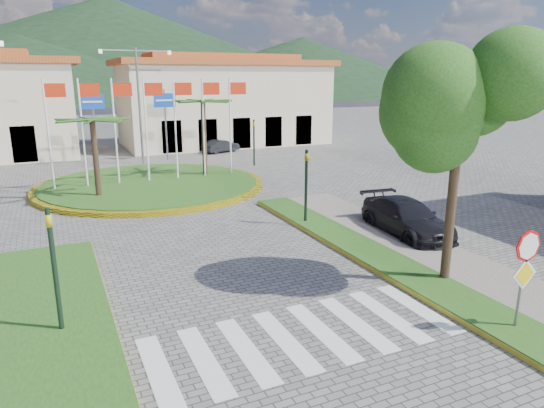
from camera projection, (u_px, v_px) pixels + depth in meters
name	position (u px, v px, depth m)	size (l,w,h in m)	color
verge_right	(512.00, 329.00, 11.84)	(1.60, 28.00, 0.18)	#254E16
median_left	(0.00, 354.00, 10.79)	(5.00, 14.00, 0.18)	#254E16
crosswalk	(300.00, 337.00, 11.68)	(8.00, 3.00, 0.01)	silver
roundabout_island	(151.00, 184.00, 27.45)	(12.70, 12.70, 6.00)	yellow
stop_sign	(525.00, 264.00, 11.42)	(0.80, 0.11, 2.65)	slate
deciduous_tree	(461.00, 110.00, 13.46)	(3.60, 3.60, 6.80)	black
traffic_light_left	(54.00, 260.00, 11.28)	(0.15, 0.18, 3.20)	black
traffic_light_right	(306.00, 180.00, 20.03)	(0.15, 0.18, 3.20)	black
traffic_light_far	(254.00, 138.00, 33.75)	(0.18, 0.15, 3.20)	black
direction_sign_west	(94.00, 114.00, 33.66)	(1.60, 0.14, 5.20)	slate
direction_sign_east	(165.00, 112.00, 35.69)	(1.60, 0.14, 5.20)	slate
street_lamp_centre	(139.00, 100.00, 33.78)	(4.80, 0.16, 8.00)	slate
building_right	(224.00, 101.00, 44.60)	(19.08, 9.54, 8.05)	beige
hill_far_mid	(109.00, 47.00, 150.96)	(180.00, 180.00, 30.00)	black
hill_far_east	(302.00, 67.00, 152.77)	(120.00, 120.00, 18.00)	black
hill_near_back	(18.00, 68.00, 116.28)	(110.00, 110.00, 16.00)	black
car_dark_a	(51.00, 152.00, 36.58)	(1.41, 3.50, 1.19)	black
car_dark_b	(221.00, 146.00, 40.04)	(1.12, 3.22, 1.06)	black
car_side_right	(407.00, 218.00, 19.10)	(1.93, 4.75, 1.38)	black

